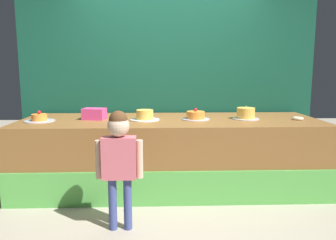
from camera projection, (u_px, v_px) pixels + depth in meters
ground_plane at (173, 206)px, 3.44m from camera, size 12.00×12.00×0.00m
stage_platform at (170, 153)px, 3.96m from camera, size 3.52×1.20×0.83m
curtain_backdrop at (168, 60)px, 4.47m from camera, size 3.99×0.08×3.08m
child_figure at (119, 154)px, 2.84m from camera, size 0.41×0.19×1.07m
pink_box at (94, 114)px, 3.87m from camera, size 0.28×0.22×0.13m
donut at (298, 118)px, 3.85m from camera, size 0.13×0.13×0.03m
cake_far_left at (39, 118)px, 3.73m from camera, size 0.34×0.34×0.13m
cake_center_left at (145, 116)px, 3.82m from camera, size 0.34×0.34×0.12m
cake_center_right at (196, 116)px, 3.88m from camera, size 0.33×0.33×0.14m
cake_far_right at (246, 114)px, 3.90m from camera, size 0.32×0.32×0.17m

